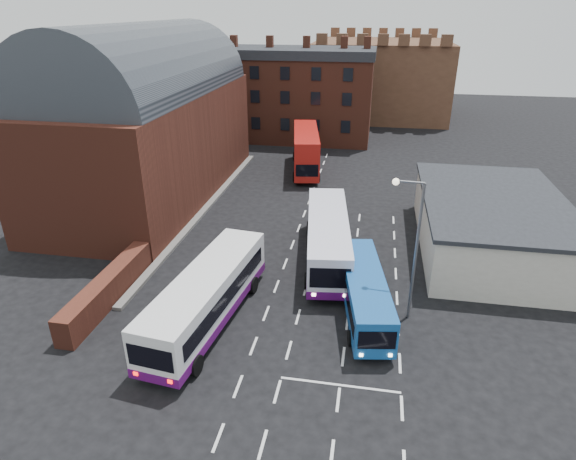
% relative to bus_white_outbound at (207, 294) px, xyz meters
% --- Properties ---
extents(ground, '(180.00, 180.00, 0.00)m').
position_rel_bus_white_outbound_xyz_m(ground, '(3.18, -0.94, -1.96)').
color(ground, black).
extents(railway_station, '(12.00, 28.00, 16.00)m').
position_rel_bus_white_outbound_xyz_m(railway_station, '(-12.32, 20.06, 5.67)').
color(railway_station, '#602B1E').
rests_on(railway_station, ground).
extents(forecourt_wall, '(1.20, 10.00, 1.80)m').
position_rel_bus_white_outbound_xyz_m(forecourt_wall, '(-7.02, 1.06, -1.06)').
color(forecourt_wall, '#602B1E').
rests_on(forecourt_wall, ground).
extents(cream_building, '(10.40, 16.40, 4.25)m').
position_rel_bus_white_outbound_xyz_m(cream_building, '(18.18, 13.06, 0.19)').
color(cream_building, beige).
rests_on(cream_building, ground).
extents(brick_terrace, '(22.00, 10.00, 11.00)m').
position_rel_bus_white_outbound_xyz_m(brick_terrace, '(-2.82, 45.06, 3.54)').
color(brick_terrace, brown).
rests_on(brick_terrace, ground).
extents(castle_keep, '(22.00, 22.00, 12.00)m').
position_rel_bus_white_outbound_xyz_m(castle_keep, '(9.18, 65.06, 4.04)').
color(castle_keep, brown).
rests_on(castle_keep, ground).
extents(bus_white_outbound, '(4.20, 12.42, 3.32)m').
position_rel_bus_white_outbound_xyz_m(bus_white_outbound, '(0.00, 0.00, 0.00)').
color(bus_white_outbound, white).
rests_on(bus_white_outbound, ground).
extents(bus_white_inbound, '(4.40, 12.78, 3.41)m').
position_rel_bus_white_outbound_xyz_m(bus_white_inbound, '(6.15, 8.96, 0.06)').
color(bus_white_inbound, white).
rests_on(bus_white_inbound, ground).
extents(bus_blue, '(3.82, 10.03, 2.67)m').
position_rel_bus_white_outbound_xyz_m(bus_blue, '(9.05, 2.61, -0.38)').
color(bus_blue, '#16519C').
rests_on(bus_blue, ground).
extents(bus_red_double, '(4.54, 11.86, 4.63)m').
position_rel_bus_white_outbound_xyz_m(bus_red_double, '(1.44, 30.00, 0.50)').
color(bus_red_double, '#B51913').
rests_on(bus_red_double, ground).
extents(street_lamp, '(1.79, 0.39, 8.77)m').
position_rel_bus_white_outbound_xyz_m(street_lamp, '(11.48, 2.65, 3.33)').
color(street_lamp, slate).
rests_on(street_lamp, ground).
extents(pedestrian_red, '(0.56, 0.39, 1.46)m').
position_rel_bus_white_outbound_xyz_m(pedestrian_red, '(-3.33, -2.73, -1.23)').
color(pedestrian_red, maroon).
rests_on(pedestrian_red, ground).
extents(pedestrian_beige, '(0.89, 0.83, 1.47)m').
position_rel_bus_white_outbound_xyz_m(pedestrian_beige, '(-1.44, -2.88, -1.23)').
color(pedestrian_beige, tan).
rests_on(pedestrian_beige, ground).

